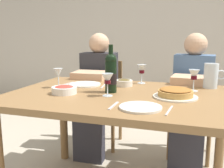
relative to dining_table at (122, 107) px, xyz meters
name	(u,v)px	position (x,y,z in m)	size (l,w,h in m)	color
back_wall	(165,17)	(0.00, 2.41, 0.73)	(8.00, 0.10, 2.80)	beige
dining_table	(122,107)	(0.00, 0.00, 0.00)	(1.50, 1.00, 0.76)	olive
wine_bottle	(111,73)	(-0.08, 0.02, 0.23)	(0.08, 0.08, 0.32)	black
water_pitcher	(211,77)	(0.57, 0.38, 0.17)	(0.16, 0.10, 0.18)	silver
baked_tart	(175,93)	(0.34, 0.00, 0.12)	(0.27, 0.27, 0.06)	silver
salad_bowl	(64,89)	(-0.37, -0.11, 0.12)	(0.17, 0.17, 0.05)	white
olive_bowl	(124,82)	(-0.06, 0.26, 0.12)	(0.13, 0.13, 0.05)	silver
wine_glass_left_diner	(142,70)	(0.05, 0.40, 0.20)	(0.07, 0.07, 0.15)	silver
wine_glass_right_diner	(58,74)	(-0.50, 0.05, 0.20)	(0.07, 0.07, 0.14)	silver
wine_glass_centre	(107,80)	(-0.07, -0.09, 0.20)	(0.07, 0.07, 0.15)	silver
wine_glass_spare	(194,76)	(0.45, 0.23, 0.20)	(0.07, 0.07, 0.15)	silver
dinner_plate_left_setting	(85,84)	(-0.35, 0.20, 0.10)	(0.24, 0.24, 0.01)	white
dinner_plate_right_setting	(140,107)	(0.19, -0.30, 0.10)	(0.23, 0.23, 0.01)	silver
fork_left_setting	(68,84)	(-0.50, 0.20, 0.09)	(0.16, 0.01, 0.01)	silver
knife_left_setting	(103,86)	(-0.20, 0.20, 0.09)	(0.18, 0.01, 0.01)	silver
knife_right_setting	(169,110)	(0.34, -0.30, 0.09)	(0.18, 0.01, 0.01)	silver
spoon_right_setting	(114,106)	(0.04, -0.30, 0.09)	(0.16, 0.01, 0.01)	silver
chair_left	(103,97)	(-0.45, 0.90, -0.17)	(0.42, 0.42, 0.87)	olive
diner_left	(96,90)	(-0.44, 0.67, -0.05)	(0.35, 0.52, 1.16)	#2D2D33
chair_right	(193,103)	(0.46, 0.91, -0.17)	(0.43, 0.43, 0.87)	olive
diner_right	(191,97)	(0.44, 0.68, -0.05)	(0.36, 0.52, 1.16)	#4C6B93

